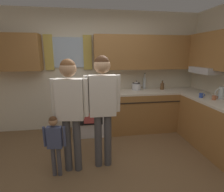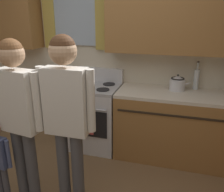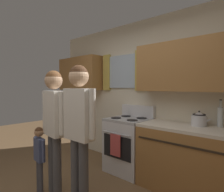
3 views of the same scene
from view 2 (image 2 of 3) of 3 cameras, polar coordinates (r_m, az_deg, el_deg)
back_wall_unit at (r=3.28m, az=2.39°, el=12.93°), size 4.60×0.42×2.60m
stove_oven at (r=3.37m, az=-4.07°, el=-4.65°), size 0.67×0.67×1.10m
bottle_tall_clear at (r=3.24m, az=19.81°, el=4.00°), size 0.07×0.07×0.37m
stovetop_kettle at (r=3.13m, az=15.61°, el=3.08°), size 0.27×0.20×0.21m
adult_holding_child at (r=2.26m, az=-21.76°, el=-2.64°), size 0.50×0.22×1.64m
adult_in_plaid at (r=2.05m, az=-10.96°, el=-2.98°), size 0.52×0.23×1.68m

